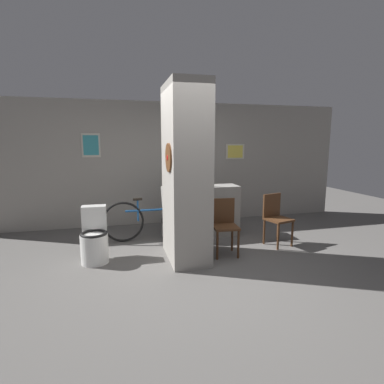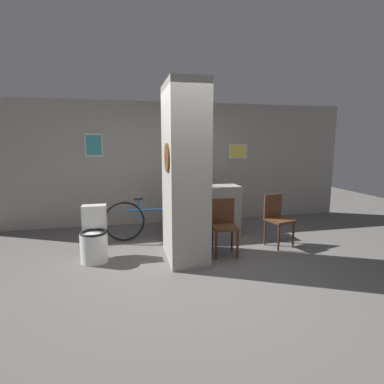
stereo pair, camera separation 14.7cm
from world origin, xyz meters
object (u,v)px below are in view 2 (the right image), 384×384
object	(u,v)px
chair_by_doorway	(277,217)
bottle_tall	(207,180)
bicycle	(154,219)
toilet	(94,238)
chair_near_pillar	(224,224)

from	to	relation	value
chair_by_doorway	bottle_tall	world-z (taller)	bottle_tall
bicycle	bottle_tall	world-z (taller)	bottle_tall
toilet	bottle_tall	world-z (taller)	bottle_tall
chair_by_doorway	chair_near_pillar	bearing A→B (deg)	175.66
bicycle	bottle_tall	distance (m)	1.21
toilet	bicycle	distance (m)	1.25
toilet	chair_by_doorway	size ratio (longest dim) A/B	0.92
toilet	bottle_tall	xyz separation A→B (m)	(1.96, 0.75, 0.74)
chair_by_doorway	toilet	bearing A→B (deg)	165.04
toilet	chair_near_pillar	xyz separation A→B (m)	(1.98, -0.18, 0.16)
chair_near_pillar	bicycle	xyz separation A→B (m)	(-1.01, 0.97, -0.12)
bottle_tall	toilet	bearing A→B (deg)	-159.14
bicycle	toilet	bearing A→B (deg)	-140.73
chair_by_doorway	bottle_tall	xyz separation A→B (m)	(-1.04, 0.73, 0.58)
bicycle	chair_by_doorway	bearing A→B (deg)	-20.88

